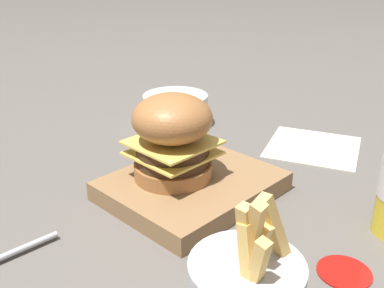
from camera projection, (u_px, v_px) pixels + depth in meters
The scene contains 6 objects.
ground_plane at pixel (166, 175), 0.68m from camera, with size 6.00×6.00×0.00m, color #5B5651.
serving_board at pixel (192, 186), 0.62m from camera, with size 0.22×0.18×0.03m.
burger at pixel (172, 136), 0.59m from camera, with size 0.11×0.11×0.12m.
side_bowl at pixel (176, 109), 0.87m from camera, with size 0.12×0.12×0.06m.
ketchup_puddle at pixel (344, 272), 0.47m from camera, with size 0.06×0.06×0.00m.
parchment_square at pixel (313, 147), 0.77m from camera, with size 0.19×0.19×0.00m.
Camera 1 is at (0.40, 0.45, 0.31)m, focal length 42.00 mm.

